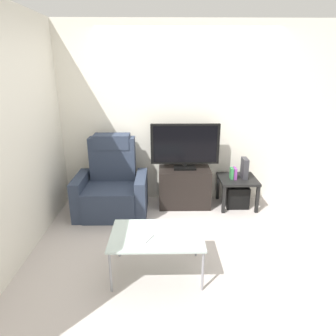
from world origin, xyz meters
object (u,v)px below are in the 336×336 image
(side_table, at_px, (237,182))
(game_console, at_px, (244,168))
(tv_stand, at_px, (184,187))
(book_leftmost, at_px, (232,173))
(cell_phone, at_px, (147,238))
(television, at_px, (185,145))
(recliner_armchair, at_px, (112,187))
(coffee_table, at_px, (157,237))
(book_middle, at_px, (235,173))
(subwoofer_box, at_px, (236,195))

(side_table, xyz_separation_m, game_console, (0.09, 0.01, 0.22))
(tv_stand, bearing_deg, book_leftmost, -5.27)
(side_table, height_order, cell_phone, cell_phone)
(television, xyz_separation_m, recliner_armchair, (-1.04, -0.21, -0.54))
(book_leftmost, relative_size, coffee_table, 0.18)
(book_leftmost, bearing_deg, book_middle, 0.00)
(cell_phone, bearing_deg, coffee_table, 68.26)
(tv_stand, bearing_deg, subwoofer_box, -3.13)
(side_table, bearing_deg, coffee_table, -127.34)
(subwoofer_box, height_order, game_console, game_console)
(subwoofer_box, height_order, book_middle, book_middle)
(television, height_order, game_console, television)
(tv_stand, bearing_deg, book_middle, -4.94)
(tv_stand, xyz_separation_m, side_table, (0.78, -0.04, 0.09))
(subwoofer_box, bearing_deg, coffee_table, -127.34)
(television, height_order, coffee_table, television)
(subwoofer_box, distance_m, book_leftmost, 0.37)
(television, bearing_deg, game_console, -3.39)
(recliner_armchair, height_order, subwoofer_box, recliner_armchair)
(side_table, height_order, coffee_table, side_table)
(television, bearing_deg, book_middle, -6.42)
(book_leftmost, bearing_deg, recliner_armchair, -175.74)
(recliner_armchair, xyz_separation_m, side_table, (1.82, 0.15, -0.00))
(recliner_armchair, bearing_deg, subwoofer_box, 1.97)
(television, height_order, book_leftmost, television)
(side_table, bearing_deg, game_console, 6.34)
(side_table, xyz_separation_m, coffee_table, (-1.16, -1.52, 0.04))
(game_console, bearing_deg, subwoofer_box, -173.66)
(tv_stand, relative_size, subwoofer_box, 2.33)
(tv_stand, bearing_deg, recliner_armchair, -169.63)
(television, distance_m, book_leftmost, 0.79)
(game_console, bearing_deg, tv_stand, 177.86)
(television, bearing_deg, tv_stand, -90.00)
(side_table, height_order, book_leftmost, book_leftmost)
(book_leftmost, distance_m, book_middle, 0.05)
(book_leftmost, xyz_separation_m, game_console, (0.19, 0.03, 0.07))
(subwoofer_box, height_order, book_leftmost, book_leftmost)
(side_table, bearing_deg, recliner_armchair, -175.35)
(book_leftmost, height_order, cell_phone, book_leftmost)
(recliner_armchair, bearing_deg, game_console, 2.05)
(subwoofer_box, distance_m, cell_phone, 2.04)
(coffee_table, xyz_separation_m, cell_phone, (-0.09, -0.07, 0.03))
(recliner_armchair, bearing_deg, tv_stand, 7.69)
(recliner_armchair, relative_size, side_table, 2.00)
(subwoofer_box, distance_m, coffee_table, 1.93)
(game_console, relative_size, cell_phone, 1.97)
(book_middle, bearing_deg, coffee_table, -126.40)
(book_leftmost, bearing_deg, television, 173.15)
(game_console, distance_m, coffee_table, 1.98)
(side_table, distance_m, coffee_table, 1.91)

